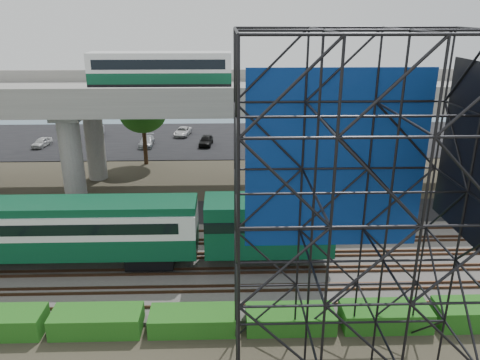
{
  "coord_description": "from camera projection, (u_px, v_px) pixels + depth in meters",
  "views": [
    {
      "loc": [
        2.79,
        -24.68,
        15.61
      ],
      "look_at": [
        3.68,
        6.0,
        4.52
      ],
      "focal_mm": 35.0,
      "sensor_mm": 36.0,
      "label": 1
    }
  ],
  "objects": [
    {
      "name": "commuter_train",
      "position": [
        79.0,
        228.0,
        29.16
      ],
      "size": [
        29.3,
        3.06,
        4.3
      ],
      "color": "black",
      "rests_on": "rail_tracks"
    },
    {
      "name": "ground",
      "position": [
        182.0,
        284.0,
        28.43
      ],
      "size": [
        140.0,
        140.0,
        0.0
      ],
      "primitive_type": "plane",
      "color": "#474233",
      "rests_on": "ground"
    },
    {
      "name": "service_road",
      "position": [
        194.0,
        213.0,
        38.29
      ],
      "size": [
        90.0,
        5.0,
        0.08
      ],
      "primitive_type": "cube",
      "color": "black",
      "rests_on": "ground"
    },
    {
      "name": "trees",
      "position": [
        143.0,
        131.0,
        41.61
      ],
      "size": [
        40.94,
        16.94,
        7.69
      ],
      "color": "#382314",
      "rests_on": "ground"
    },
    {
      "name": "suv",
      "position": [
        97.0,
        211.0,
        37.08
      ],
      "size": [
        4.64,
        2.68,
        1.22
      ],
      "primitive_type": "imported",
      "rotation": [
        0.0,
        0.0,
        1.73
      ],
      "color": "black",
      "rests_on": "service_road"
    },
    {
      "name": "harbor_water",
      "position": [
        210.0,
        107.0,
        81.07
      ],
      "size": [
        140.0,
        40.0,
        0.03
      ],
      "primitive_type": "cube",
      "color": "#446270",
      "rests_on": "ground"
    },
    {
      "name": "hedge_strip",
      "position": [
        194.0,
        320.0,
        24.23
      ],
      "size": [
        34.6,
        1.8,
        1.2
      ],
      "color": "#145815",
      "rests_on": "ground"
    },
    {
      "name": "scaffold_tower",
      "position": [
        350.0,
        228.0,
        18.6
      ],
      "size": [
        9.36,
        6.36,
        15.0
      ],
      "color": "black",
      "rests_on": "ground"
    },
    {
      "name": "overpass",
      "position": [
        192.0,
        102.0,
        40.68
      ],
      "size": [
        80.0,
        12.0,
        12.4
      ],
      "color": "#9E9B93",
      "rests_on": "ground"
    },
    {
      "name": "parking_lot",
      "position": [
        205.0,
        139.0,
        60.38
      ],
      "size": [
        90.0,
        18.0,
        0.08
      ],
      "primitive_type": "cube",
      "color": "black",
      "rests_on": "ground"
    },
    {
      "name": "rail_tracks",
      "position": [
        185.0,
        263.0,
        30.22
      ],
      "size": [
        90.0,
        9.52,
        0.16
      ],
      "color": "#472D1E",
      "rests_on": "ballast_bed"
    },
    {
      "name": "ballast_bed",
      "position": [
        185.0,
        266.0,
        30.28
      ],
      "size": [
        90.0,
        12.0,
        0.2
      ],
      "primitive_type": "cube",
      "color": "slate",
      "rests_on": "ground"
    },
    {
      "name": "parked_cars",
      "position": [
        213.0,
        135.0,
        59.89
      ],
      "size": [
        40.81,
        9.22,
        1.29
      ],
      "color": "silver",
      "rests_on": "parking_lot"
    }
  ]
}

